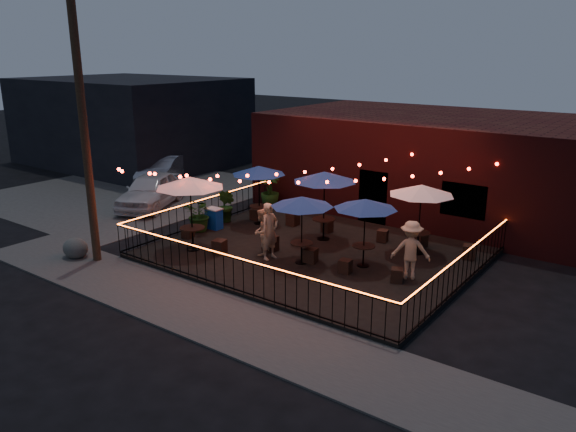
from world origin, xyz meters
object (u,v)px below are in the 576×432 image
cafe_table_4 (365,205)px  boulder (75,248)px  cafe_table_5 (421,191)px  cafe_table_0 (190,183)px  cafe_table_1 (259,171)px  utility_pole (85,138)px  cafe_table_2 (302,202)px  cooler (214,218)px  cafe_table_3 (324,178)px

cafe_table_4 → boulder: (-8.13, -4.68, -1.77)m
cafe_table_5 → cafe_table_0: bearing=-146.3°
cafe_table_1 → cafe_table_5: 6.31m
utility_pole → cafe_table_2: (5.65, 3.51, -1.88)m
cafe_table_1 → cafe_table_5: (6.28, 0.54, 0.05)m
cooler → utility_pole: bearing=-102.2°
cafe_table_3 → boulder: 8.62m
utility_pole → cafe_table_3: utility_pole is taller
cafe_table_5 → cooler: (-7.25, -2.03, -1.72)m
cafe_table_4 → cooler: (-6.36, 0.02, -1.56)m
cafe_table_2 → cooler: size_ratio=3.05×
utility_pole → cafe_table_4: utility_pole is taller
cafe_table_1 → cafe_table_2: cafe_table_1 is taller
cafe_table_2 → boulder: 7.66m
cafe_table_0 → cafe_table_4: bearing=21.3°
cafe_table_2 → cafe_table_0: bearing=-162.2°
cafe_table_2 → boulder: size_ratio=2.71×
cafe_table_4 → cooler: size_ratio=3.15×
cafe_table_5 → boulder: 11.42m
cooler → cafe_table_2: bearing=-11.0°
cafe_table_0 → cafe_table_2: cafe_table_0 is taller
cafe_table_1 → cafe_table_2: bearing=-33.4°
cooler → cafe_table_5: bearing=16.0°
boulder → utility_pole: bearing=18.0°
cafe_table_3 → cafe_table_4: cafe_table_3 is taller
cafe_table_1 → cafe_table_3: size_ratio=0.98×
cafe_table_5 → boulder: size_ratio=2.61×
cafe_table_0 → cafe_table_4: (5.33, 2.08, -0.32)m
cafe_table_4 → cafe_table_1: bearing=164.2°
cafe_table_5 → boulder: cafe_table_5 is taller
cooler → cafe_table_3: bearing=19.7°
cafe_table_3 → cafe_table_5: (3.28, 0.64, -0.11)m
utility_pole → cafe_table_5: (8.23, 6.49, -1.73)m
cooler → boulder: (-1.77, -4.70, -0.20)m
cafe_table_3 → boulder: size_ratio=3.05×
cafe_table_5 → cooler: size_ratio=2.94×
cafe_table_5 → cafe_table_1: bearing=-175.1°
cafe_table_3 → cafe_table_0: bearing=-130.0°
cafe_table_0 → cafe_table_5: bearing=33.7°
cafe_table_0 → cafe_table_1: (-0.06, 3.61, -0.21)m
cafe_table_1 → cooler: cafe_table_1 is taller
utility_pole → cafe_table_1: 6.51m
cafe_table_5 → boulder: bearing=-143.2°
cafe_table_2 → cafe_table_1: bearing=146.6°
cafe_table_0 → cooler: cafe_table_0 is taller
cafe_table_1 → cafe_table_5: bearing=4.9°
utility_pole → cafe_table_0: (2.02, 2.34, -1.57)m
cafe_table_2 → cafe_table_3: bearing=106.6°
cafe_table_3 → cooler: size_ratio=3.43×
utility_pole → cafe_table_2: utility_pole is taller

